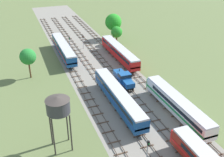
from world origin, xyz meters
TOP-DOWN VIEW (x-y plane):
  - ground_plane at (0.00, 56.00)m, footprint 480.00×480.00m
  - ballast_bed at (0.00, 56.00)m, footprint 18.50×176.00m
  - track_far_left at (-7.25, 57.00)m, footprint 2.40×126.00m
  - track_left at (-2.42, 57.00)m, footprint 2.40×126.00m
  - track_centre_left at (2.42, 57.00)m, footprint 2.40×126.00m
  - track_centre at (7.25, 57.00)m, footprint 2.40×126.00m
  - diesel_railcar_centre_near at (7.25, 34.66)m, footprint 2.96×20.50m
  - passenger_coach_left_mid at (-2.42, 41.55)m, footprint 2.96×22.00m
  - shunter_loco_centre_left_midfar at (2.42, 49.96)m, footprint 2.74×8.46m
  - passenger_coach_centre_far at (7.25, 64.69)m, footprint 2.96×22.00m
  - passenger_coach_far_left_farther at (-7.25, 73.00)m, footprint 2.96×22.00m
  - water_tower at (-15.84, 33.61)m, footprint 3.90×3.90m
  - signal_post_nearest at (0.00, 77.40)m, footprint 0.28×0.47m
  - signal_post_near at (-4.83, 75.39)m, footprint 0.28×0.47m
  - signal_post_mid at (-4.83, 24.24)m, footprint 0.28×0.47m
  - lineside_tree_1 at (-18.05, 62.16)m, footprint 4.01×4.01m
  - lineside_tree_2 at (11.64, 77.78)m, footprint 3.78×3.78m
  - lineside_tree_3 at (12.68, 83.47)m, footprint 5.73×5.73m

SIDE VIEW (x-z plane):
  - ground_plane at x=0.00m, z-range 0.00..0.00m
  - ballast_bed at x=0.00m, z-range 0.00..0.01m
  - track_far_left at x=-7.25m, z-range -0.01..0.28m
  - track_left at x=-2.42m, z-range -0.01..0.28m
  - track_centre_left at x=2.42m, z-range -0.01..0.28m
  - track_centre at x=7.25m, z-range -0.01..0.28m
  - shunter_loco_centre_left_midfar at x=2.42m, z-range 0.46..3.56m
  - diesel_railcar_centre_near at x=7.25m, z-range 0.70..4.50m
  - passenger_coach_left_mid at x=-2.42m, z-range 0.71..4.51m
  - passenger_coach_centre_far at x=7.25m, z-range 0.71..4.51m
  - passenger_coach_far_left_farther at x=-7.25m, z-range 0.71..4.51m
  - signal_post_nearest at x=0.00m, z-range 0.66..5.27m
  - signal_post_near at x=-4.83m, z-range 0.72..5.95m
  - signal_post_mid at x=-4.83m, z-range 0.74..6.25m
  - lineside_tree_2 at x=11.64m, z-range 1.09..7.11m
  - lineside_tree_1 at x=-18.05m, z-range 1.84..9.58m
  - lineside_tree_3 at x=12.68m, z-range 1.50..10.27m
  - water_tower at x=-15.84m, z-range 3.34..13.15m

